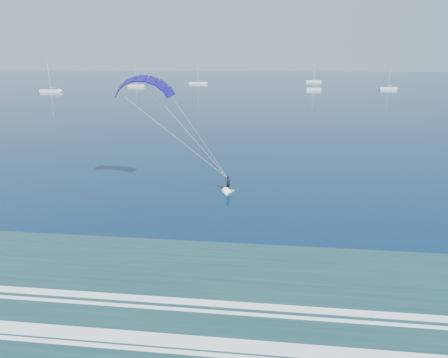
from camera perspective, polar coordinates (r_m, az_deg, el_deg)
kitesurfer_rig at (r=46.68m, az=-5.38°, el=6.84°), size 14.23×7.32×15.48m
sailboat_0 at (r=209.38m, az=-23.52°, el=11.49°), size 9.97×2.40×13.39m
sailboat_1 at (r=231.23m, az=-12.46°, el=12.89°), size 8.73×2.40×11.98m
sailboat_2 at (r=250.39m, az=-3.74°, el=13.54°), size 10.66×2.40×14.10m
sailboat_3 at (r=208.49m, az=12.67°, el=12.44°), size 6.97×2.40×9.91m
sailboat_4 at (r=271.68m, az=12.67°, el=13.46°), size 9.56×2.40×12.89m
sailboat_5 at (r=223.90m, az=22.40°, el=11.89°), size 8.21×2.40×11.27m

